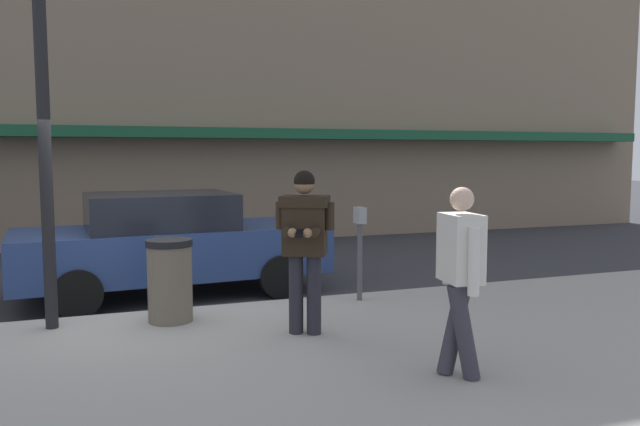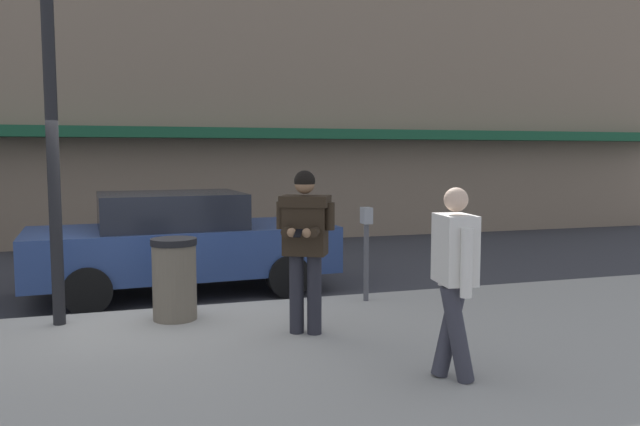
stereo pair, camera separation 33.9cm
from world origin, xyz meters
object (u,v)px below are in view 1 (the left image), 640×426
(street_lamp_post, at_px, (41,61))
(parked_sedan_mid, at_px, (170,243))
(man_texting_on_phone, at_px, (305,234))
(parking_meter, at_px, (360,240))
(trash_bin, at_px, (170,280))
(pedestrian_in_light_coat, at_px, (460,270))

(street_lamp_post, bearing_deg, parked_sedan_mid, 50.65)
(parked_sedan_mid, relative_size, street_lamp_post, 0.94)
(parked_sedan_mid, bearing_deg, man_texting_on_phone, -70.48)
(parking_meter, bearing_deg, trash_bin, -175.22)
(parking_meter, bearing_deg, pedestrian_in_light_coat, -96.46)
(man_texting_on_phone, bearing_deg, trash_bin, 142.06)
(trash_bin, bearing_deg, man_texting_on_phone, -37.94)
(parked_sedan_mid, distance_m, pedestrian_in_light_coat, 5.21)
(parked_sedan_mid, xyz_separation_m, trash_bin, (-0.24, -2.05, -0.16))
(parked_sedan_mid, xyz_separation_m, parking_meter, (2.30, -1.84, 0.18))
(pedestrian_in_light_coat, xyz_separation_m, trash_bin, (-2.20, 2.77, -0.47))
(parked_sedan_mid, distance_m, street_lamp_post, 3.39)
(pedestrian_in_light_coat, bearing_deg, parking_meter, 83.54)
(parked_sedan_mid, bearing_deg, parking_meter, -38.64)
(parking_meter, height_order, trash_bin, parking_meter)
(man_texting_on_phone, distance_m, street_lamp_post, 3.47)
(street_lamp_post, relative_size, trash_bin, 4.98)
(man_texting_on_phone, xyz_separation_m, parking_meter, (1.20, 1.25, -0.28))
(pedestrian_in_light_coat, height_order, street_lamp_post, street_lamp_post)
(pedestrian_in_light_coat, distance_m, parking_meter, 3.00)
(trash_bin, bearing_deg, street_lamp_post, 172.94)
(street_lamp_post, bearing_deg, pedestrian_in_light_coat, -39.84)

